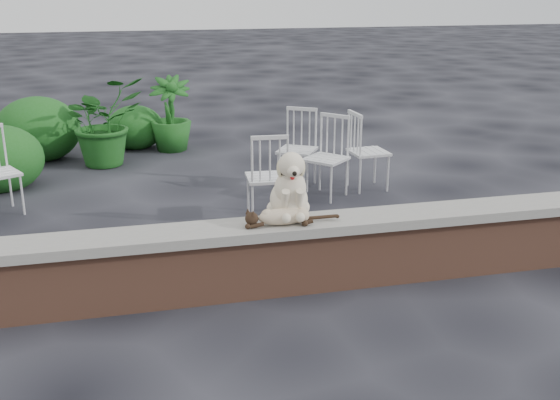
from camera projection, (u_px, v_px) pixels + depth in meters
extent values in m
plane|color=black|center=(327.00, 284.00, 5.48)|extent=(60.00, 60.00, 0.00)
cube|color=brown|center=(328.00, 256.00, 5.40)|extent=(6.00, 0.30, 0.50)
cube|color=slate|center=(329.00, 223.00, 5.31)|extent=(6.20, 0.40, 0.08)
imported|color=#195117|center=(103.00, 121.00, 8.87)|extent=(1.40, 1.35, 1.19)
imported|color=#195117|center=(170.00, 114.00, 9.64)|extent=(0.68, 0.68, 1.09)
ellipsoid|color=#195117|center=(0.00, 159.00, 7.88)|extent=(1.03, 0.94, 0.81)
ellipsoid|color=#195117|center=(38.00, 130.00, 9.23)|extent=(1.16, 1.06, 0.92)
ellipsoid|color=#195117|center=(135.00, 128.00, 9.88)|extent=(0.84, 0.77, 0.67)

